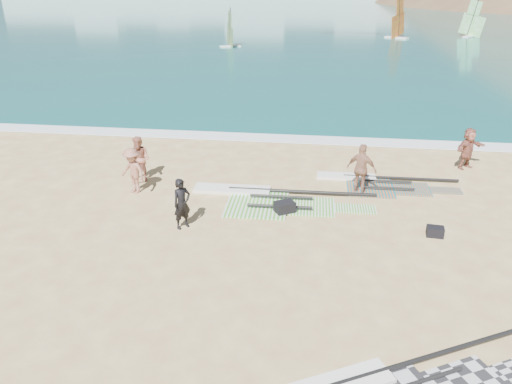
# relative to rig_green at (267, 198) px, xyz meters

# --- Properties ---
(ground) EXTENTS (300.00, 300.00, 0.00)m
(ground) POSITION_rel_rig_green_xyz_m (0.29, -5.72, -0.05)
(ground) COLOR #E3CA84
(ground) RESTS_ON ground
(sea) EXTENTS (300.00, 240.00, 0.06)m
(sea) POSITION_rel_rig_green_xyz_m (0.29, 126.28, -0.05)
(sea) COLOR #0B5053
(sea) RESTS_ON ground
(surf_line) EXTENTS (300.00, 1.20, 0.04)m
(surf_line) POSITION_rel_rig_green_xyz_m (0.29, 6.58, -0.05)
(surf_line) COLOR white
(surf_line) RESTS_ON ground
(rig_green) EXTENTS (6.21, 2.45, 0.20)m
(rig_green) POSITION_rel_rig_green_xyz_m (0.00, 0.00, 0.00)
(rig_green) COLOR #3EAA19
(rig_green) RESTS_ON ground
(rig_orange) EXTENTS (5.06, 1.99, 0.20)m
(rig_orange) POSITION_rel_rig_green_xyz_m (3.68, 1.81, -0.00)
(rig_orange) COLOR orange
(rig_orange) RESTS_ON ground
(gear_bag_near) EXTENTS (0.73, 0.68, 0.38)m
(gear_bag_near) POSITION_rel_rig_green_xyz_m (0.68, -0.97, 0.14)
(gear_bag_near) COLOR black
(gear_bag_near) RESTS_ON ground
(gear_bag_far) EXTENTS (0.51, 0.38, 0.29)m
(gear_bag_far) POSITION_rel_rig_green_xyz_m (5.07, -1.90, 0.09)
(gear_bag_far) COLOR black
(gear_bag_far) RESTS_ON ground
(person_wetsuit) EXTENTS (0.65, 0.66, 1.54)m
(person_wetsuit) POSITION_rel_rig_green_xyz_m (-2.23, -2.33, 0.72)
(person_wetsuit) COLOR black
(person_wetsuit) RESTS_ON ground
(beachgoer_left) EXTENTS (0.90, 0.76, 1.64)m
(beachgoer_left) POSITION_rel_rig_green_xyz_m (-4.71, 1.05, 0.77)
(beachgoer_left) COLOR #B7705B
(beachgoer_left) RESTS_ON ground
(beachgoer_mid) EXTENTS (1.19, 1.02, 1.60)m
(beachgoer_mid) POSITION_rel_rig_green_xyz_m (-4.56, -0.06, 0.75)
(beachgoer_mid) COLOR #9F6653
(beachgoer_mid) RESTS_ON ground
(beachgoer_back) EXTENTS (1.11, 0.79, 1.75)m
(beachgoer_back) POSITION_rel_rig_green_xyz_m (3.11, 0.92, 0.83)
(beachgoer_back) COLOR #A16F57
(beachgoer_back) RESTS_ON ground
(beachgoer_right) EXTENTS (1.46, 1.28, 1.60)m
(beachgoer_right) POSITION_rel_rig_green_xyz_m (7.28, 3.91, 0.75)
(beachgoer_right) COLOR #955445
(beachgoer_right) RESTS_ON ground
(windsurfer_left) EXTENTS (2.19, 2.41, 3.88)m
(windsurfer_left) POSITION_rel_rig_green_xyz_m (-7.90, 36.67, 1.12)
(windsurfer_left) COLOR white
(windsurfer_left) RESTS_ON ground
(windsurfer_centre) EXTENTS (2.72, 2.83, 5.00)m
(windsurfer_centre) POSITION_rel_rig_green_xyz_m (9.84, 46.35, 1.36)
(windsurfer_centre) COLOR white
(windsurfer_centre) RESTS_ON ground
(windsurfer_right) EXTENTS (2.42, 2.41, 4.59)m
(windsurfer_right) POSITION_rel_rig_green_xyz_m (18.63, 48.95, 1.27)
(windsurfer_right) COLOR white
(windsurfer_right) RESTS_ON ground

